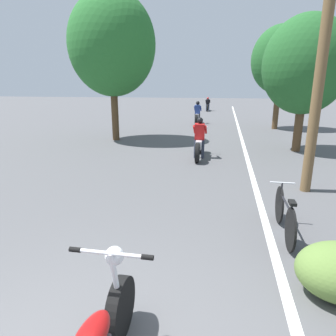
{
  "coord_description": "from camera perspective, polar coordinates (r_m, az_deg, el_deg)",
  "views": [
    {
      "loc": [
        1.14,
        -1.64,
        2.54
      ],
      "look_at": [
        0.05,
        4.14,
        0.9
      ],
      "focal_mm": 32.0,
      "sensor_mm": 36.0,
      "label": 1
    }
  ],
  "objects": [
    {
      "name": "motorcycle_rider_lead",
      "position": [
        10.76,
        5.99,
        4.78
      ],
      "size": [
        0.5,
        2.16,
        1.44
      ],
      "color": "black",
      "rests_on": "ground"
    },
    {
      "name": "bicycle_parked",
      "position": [
        5.6,
        21.34,
        -8.28
      ],
      "size": [
        0.44,
        1.73,
        0.82
      ],
      "color": "black",
      "rests_on": "ground"
    },
    {
      "name": "roadside_tree_right_near",
      "position": [
        12.71,
        24.73,
        17.31
      ],
      "size": [
        3.12,
        2.81,
        5.03
      ],
      "color": "#513A23",
      "rests_on": "ground"
    },
    {
      "name": "motorcycle_rider_mid",
      "position": [
        20.53,
        5.63,
        9.98
      ],
      "size": [
        0.5,
        2.1,
        1.49
      ],
      "color": "black",
      "rests_on": "ground"
    },
    {
      "name": "lane_stripe_edge",
      "position": [
        14.03,
        14.05,
        4.7
      ],
      "size": [
        0.14,
        48.0,
        0.01
      ],
      "primitive_type": "cube",
      "color": "white",
      "rests_on": "ground"
    },
    {
      "name": "roadside_tree_right_far",
      "position": [
        19.0,
        20.7,
        18.68
      ],
      "size": [
        3.28,
        2.95,
        5.78
      ],
      "color": "#513A23",
      "rests_on": "ground"
    },
    {
      "name": "roadside_tree_left",
      "position": [
        14.46,
        -10.67,
        22.07
      ],
      "size": [
        3.89,
        3.5,
        6.49
      ],
      "color": "#513A23",
      "rests_on": "ground"
    },
    {
      "name": "motorcycle_rider_far",
      "position": [
        31.01,
        7.56,
        11.69
      ],
      "size": [
        0.5,
        2.11,
        1.34
      ],
      "color": "black",
      "rests_on": "ground"
    },
    {
      "name": "utility_pole",
      "position": [
        7.82,
        27.28,
        18.07
      ],
      "size": [
        1.1,
        0.24,
        6.02
      ],
      "color": "brown",
      "rests_on": "ground"
    }
  ]
}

